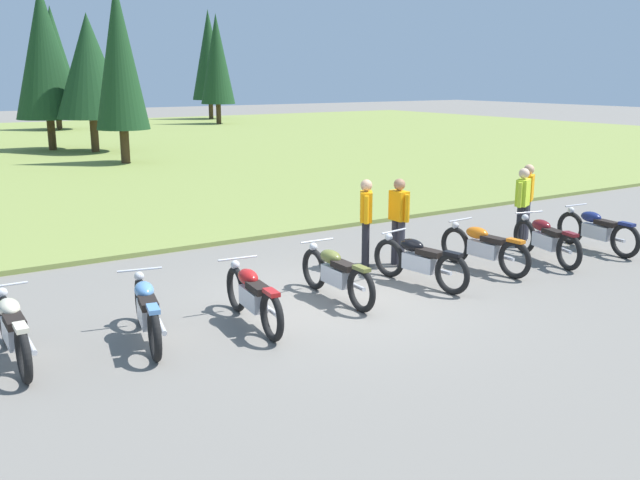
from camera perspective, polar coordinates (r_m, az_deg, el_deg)
The scene contains 14 objects.
ground_plane at distance 11.27m, azimuth 1.67°, elevation -5.05°, with size 140.00×140.00×0.00m, color slate.
grass_moorland at distance 36.00m, azimuth -23.34°, elevation 6.61°, with size 80.00×44.00×0.10m, color olive.
motorcycle_cream at distance 9.63m, azimuth -23.72°, elevation -6.70°, with size 0.62×2.10×0.88m.
motorcycle_sky_blue at distance 9.79m, azimuth -13.92°, elevation -5.61°, with size 0.70×2.07×0.88m.
motorcycle_red at distance 10.17m, azimuth -5.51°, elevation -4.55°, with size 0.62×2.10×0.88m.
motorcycle_olive at distance 11.25m, azimuth 1.33°, elevation -2.74°, with size 0.62×2.10×0.88m.
motorcycle_black at distance 12.15m, azimuth 8.07°, elevation -1.67°, with size 0.67×2.09×0.88m.
motorcycle_orange at distance 13.31m, azimuth 13.17°, elevation -0.57°, with size 0.62×2.10×0.88m.
motorcycle_maroon at distance 14.29m, azimuth 17.91°, elevation 0.07°, with size 0.76×2.06×0.88m.
motorcycle_navy at distance 15.51m, azimuth 21.61°, elevation 0.78°, with size 0.62×2.10×0.88m.
rider_checking_bike at distance 13.26m, azimuth 6.43°, elevation 1.90°, with size 0.22×0.55×1.67m.
rider_in_hivis_vest at distance 13.10m, azimuth 3.76°, elevation 1.82°, with size 0.39×0.47×1.67m.
rider_near_row_end at distance 15.26m, azimuth 16.15°, elevation 2.95°, with size 0.50×0.35×1.67m.
rider_with_back_turned at distance 15.95m, azimuth 16.52°, elevation 3.35°, with size 0.48×0.38×1.67m.
Camera 1 is at (-6.12, -8.78, 3.53)m, focal length 39.28 mm.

